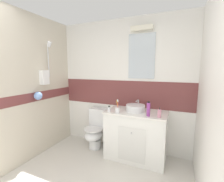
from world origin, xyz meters
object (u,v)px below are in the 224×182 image
soap_dispenser (159,113)px  shampoo_bottle_tall (148,109)px  sink_basin (136,108)px  toilet (96,130)px  perfume_flask_small (109,109)px  toothbrush_cup (117,110)px

soap_dispenser → shampoo_bottle_tall: bearing=-178.2°
sink_basin → toilet: bearing=178.0°
toilet → perfume_flask_small: size_ratio=7.60×
shampoo_bottle_tall → toothbrush_cup: bearing=-178.3°
toothbrush_cup → perfume_flask_small: 0.15m
sink_basin → shampoo_bottle_tall: (0.25, -0.20, 0.05)m
shampoo_bottle_tall → toilet: bearing=168.1°
perfume_flask_small → soap_dispenser: bearing=2.1°
soap_dispenser → perfume_flask_small: (-0.82, -0.03, -0.01)m
toothbrush_cup → soap_dispenser: size_ratio=1.41×
toilet → shampoo_bottle_tall: 1.24m
toilet → soap_dispenser: size_ratio=4.91×
sink_basin → perfume_flask_small: sink_basin is taller
sink_basin → soap_dispenser: (0.42, -0.19, 0.00)m
toilet → soap_dispenser: 1.37m
sink_basin → shampoo_bottle_tall: shampoo_bottle_tall is taller
toilet → toothbrush_cup: size_ratio=3.48×
sink_basin → perfume_flask_small: 0.46m
sink_basin → toothbrush_cup: size_ratio=1.64×
toothbrush_cup → shampoo_bottle_tall: bearing=1.7°
sink_basin → toilet: (-0.82, 0.03, -0.54)m
toothbrush_cup → perfume_flask_small: size_ratio=2.18×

